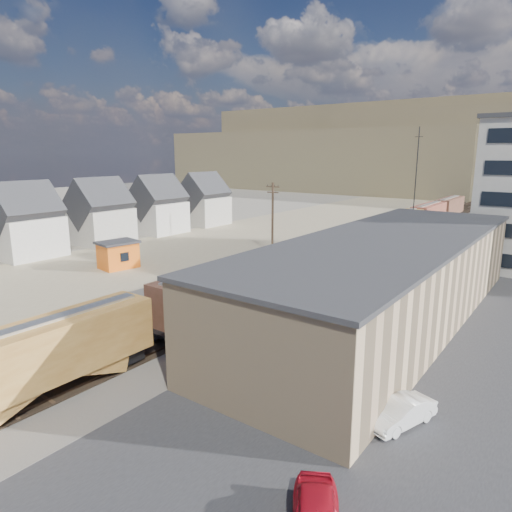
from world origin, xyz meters
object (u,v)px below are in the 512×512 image
Objects in this scene: freight_train at (339,246)px; utility_pole_north at (273,215)px; parked_car_white at (401,413)px; maintenance_shed at (118,254)px.

utility_pole_north is at bearing 164.42° from freight_train.
freight_train is 33.88m from parked_car_white.
utility_pole_north is at bearing 152.44° from parked_car_white.
utility_pole_north is 22.29m from maintenance_shed.
utility_pole_north reaches higher than parked_car_white.
parked_car_white is (30.18, -32.13, -4.60)m from utility_pole_north.
freight_train reaches higher than parked_car_white.
freight_train is at bearing 36.18° from maintenance_shed.
freight_train is 22.95× the size of maintenance_shed.
freight_train is 11.97× the size of utility_pole_north.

